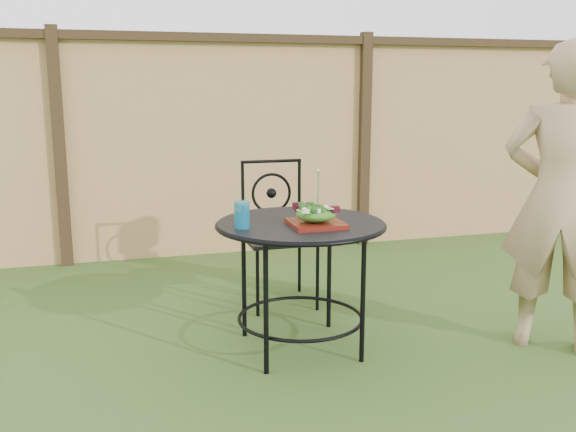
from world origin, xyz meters
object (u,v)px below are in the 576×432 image
object	(u,v)px
patio_table	(301,247)
diner	(561,199)
patio_chair	(277,229)
salad_plate	(316,224)

from	to	relation	value
patio_table	diner	world-z (taller)	diner
patio_chair	salad_plate	world-z (taller)	patio_chair
patio_chair	salad_plate	bearing A→B (deg)	-92.63
diner	patio_chair	bearing A→B (deg)	-5.36
patio_table	diner	size ratio (longest dim) A/B	0.55
patio_table	salad_plate	world-z (taller)	salad_plate
patio_table	diner	distance (m)	1.43
patio_chair	diner	bearing A→B (deg)	-42.99
patio_table	salad_plate	size ratio (longest dim) A/B	3.42
patio_chair	diner	distance (m)	1.77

